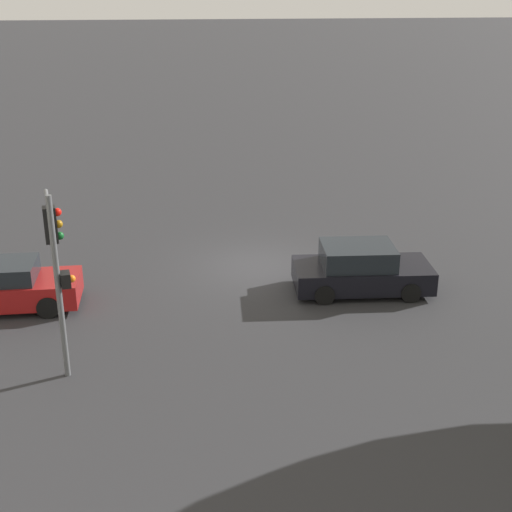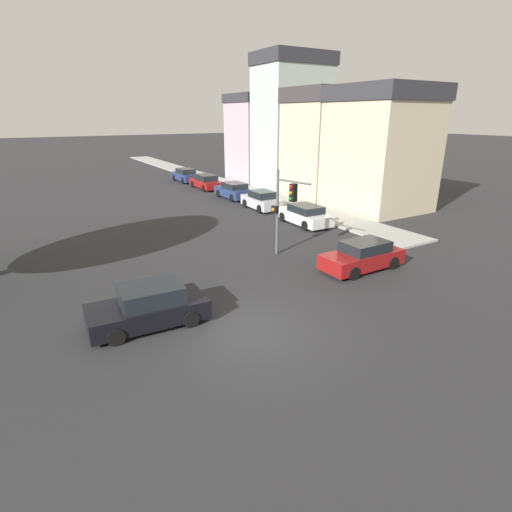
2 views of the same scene
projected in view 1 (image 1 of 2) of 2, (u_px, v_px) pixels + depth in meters
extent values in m
plane|color=#28282B|center=(257.00, 265.00, 23.99)|extent=(300.00, 300.00, 0.00)
cylinder|color=#515456|center=(59.00, 290.00, 16.55)|extent=(0.14, 0.14, 4.57)
cylinder|color=#515456|center=(48.00, 203.00, 16.87)|extent=(0.54, 2.17, 0.10)
cube|color=black|center=(50.00, 225.00, 17.07)|extent=(0.36, 0.36, 0.90)
sphere|color=red|center=(57.00, 212.00, 17.02)|extent=(0.20, 0.20, 0.20)
sphere|color=#99660F|center=(59.00, 224.00, 17.13)|extent=(0.20, 0.20, 0.20)
sphere|color=#0F511E|center=(60.00, 236.00, 17.23)|extent=(0.20, 0.20, 0.20)
cube|color=black|center=(66.00, 279.00, 16.52)|extent=(0.29, 0.39, 0.35)
sphere|color=orange|center=(72.00, 279.00, 16.56)|extent=(0.18, 0.18, 0.18)
cube|color=black|center=(362.00, 275.00, 21.89)|extent=(4.26, 2.12, 0.69)
cube|color=black|center=(358.00, 255.00, 21.64)|extent=(2.25, 1.79, 0.63)
cylinder|color=black|center=(396.00, 269.00, 22.88)|extent=(0.61, 0.25, 0.60)
cylinder|color=black|center=(411.00, 292.00, 21.20)|extent=(0.61, 0.25, 0.60)
cylinder|color=black|center=(316.00, 271.00, 22.74)|extent=(0.61, 0.25, 0.60)
cylinder|color=black|center=(324.00, 295.00, 21.06)|extent=(0.61, 0.25, 0.60)
cube|color=maroon|center=(5.00, 291.00, 20.75)|extent=(4.28, 1.78, 0.71)
cylinder|color=black|center=(56.00, 284.00, 21.72)|extent=(0.64, 0.23, 0.64)
cylinder|color=black|center=(48.00, 307.00, 20.22)|extent=(0.64, 0.23, 0.64)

